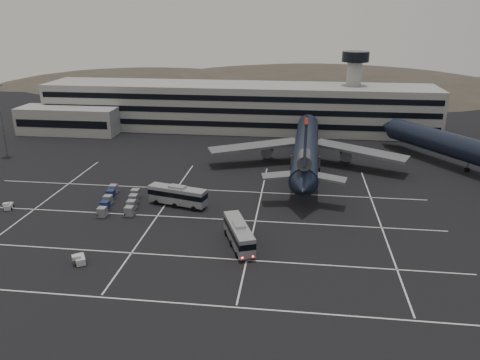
{
  "coord_description": "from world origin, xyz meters",
  "views": [
    {
      "loc": [
        18.72,
        -71.64,
        35.47
      ],
      "look_at": [
        8.33,
        11.32,
        5.0
      ],
      "focal_mm": 35.0,
      "sensor_mm": 36.0,
      "label": 1
    }
  ],
  "objects_px": {
    "bus_near": "(239,233)",
    "uld_cluster": "(119,201)",
    "bus_far": "(178,195)",
    "tug_a": "(9,206)",
    "trijet_main": "(306,148)"
  },
  "relations": [
    {
      "from": "bus_near",
      "to": "uld_cluster",
      "type": "relative_size",
      "value": 0.83
    },
    {
      "from": "bus_far",
      "to": "tug_a",
      "type": "bearing_deg",
      "value": 114.81
    },
    {
      "from": "uld_cluster",
      "to": "bus_far",
      "type": "bearing_deg",
      "value": 5.83
    },
    {
      "from": "bus_near",
      "to": "tug_a",
      "type": "relative_size",
      "value": 4.75
    },
    {
      "from": "bus_far",
      "to": "uld_cluster",
      "type": "bearing_deg",
      "value": 110.47
    },
    {
      "from": "bus_near",
      "to": "uld_cluster",
      "type": "height_order",
      "value": "bus_near"
    },
    {
      "from": "bus_near",
      "to": "bus_far",
      "type": "height_order",
      "value": "bus_far"
    },
    {
      "from": "bus_far",
      "to": "tug_a",
      "type": "height_order",
      "value": "bus_far"
    },
    {
      "from": "uld_cluster",
      "to": "trijet_main",
      "type": "bearing_deg",
      "value": 36.33
    },
    {
      "from": "trijet_main",
      "to": "bus_near",
      "type": "bearing_deg",
      "value": -103.5
    },
    {
      "from": "bus_far",
      "to": "tug_a",
      "type": "distance_m",
      "value": 31.88
    },
    {
      "from": "bus_far",
      "to": "uld_cluster",
      "type": "distance_m",
      "value": 11.48
    },
    {
      "from": "bus_near",
      "to": "trijet_main",
      "type": "bearing_deg",
      "value": 53.96
    },
    {
      "from": "bus_near",
      "to": "bus_far",
      "type": "relative_size",
      "value": 0.97
    },
    {
      "from": "bus_near",
      "to": "tug_a",
      "type": "bearing_deg",
      "value": 147.94
    }
  ]
}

